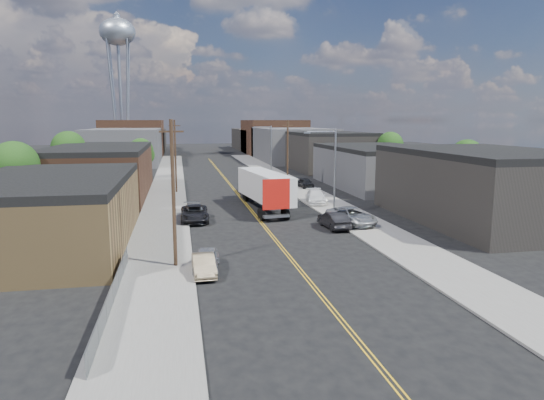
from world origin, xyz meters
name	(u,v)px	position (x,y,z in m)	size (l,w,h in m)	color
ground	(225,179)	(0.00, 60.00, 0.00)	(260.00, 260.00, 0.00)	black
centerline	(236,191)	(0.00, 45.00, 0.01)	(0.32, 120.00, 0.01)	gold
sidewalk_left	(167,193)	(-9.50, 45.00, 0.07)	(5.00, 140.00, 0.15)	slate
sidewalk_right	(301,189)	(9.50, 45.00, 0.07)	(5.00, 140.00, 0.15)	slate
warehouse_tan	(50,211)	(-18.00, 18.00, 2.80)	(12.00, 22.00, 5.60)	olive
warehouse_brown	(100,171)	(-18.00, 44.00, 3.30)	(12.00, 26.00, 6.60)	#4D2E1E
industrial_right_a	(486,186)	(21.99, 20.00, 3.55)	(14.00, 22.00, 7.10)	black
industrial_right_b	(379,166)	(22.00, 46.00, 3.05)	(14.00, 24.00, 6.10)	#3B3B3D
industrial_right_c	(328,151)	(22.00, 72.00, 3.80)	(14.00, 22.00, 7.60)	black
skyline_left_a	(125,146)	(-20.00, 95.00, 4.00)	(16.00, 30.00, 8.00)	#3B3B3D
skyline_right_a	(292,145)	(20.00, 95.00, 4.00)	(16.00, 30.00, 8.00)	#3B3B3D
skyline_left_b	(134,138)	(-20.00, 120.00, 5.00)	(16.00, 26.00, 10.00)	#4D2E1E
skyline_right_b	(273,137)	(20.00, 120.00, 5.00)	(16.00, 26.00, 10.00)	#4D2E1E
skyline_left_c	(140,140)	(-20.00, 140.00, 3.50)	(16.00, 40.00, 7.00)	black
skyline_right_c	(262,140)	(20.00, 140.00, 3.50)	(16.00, 40.00, 7.00)	black
water_tower	(118,37)	(-22.00, 110.00, 30.65)	(9.00, 9.00, 36.90)	gray
streetlight_near	(331,166)	(7.60, 25.00, 5.33)	(3.39, 0.25, 9.00)	gray
streetlight_far	(269,147)	(7.60, 60.00, 5.33)	(3.39, 0.25, 9.00)	gray
utility_pole_left_near	(173,193)	(-8.20, 10.00, 5.14)	(1.60, 0.26, 10.00)	black
utility_pole_left_far	(175,156)	(-8.20, 45.00, 5.14)	(1.60, 0.26, 10.00)	black
utility_pole_right	(288,153)	(8.20, 48.00, 5.14)	(1.60, 0.26, 10.00)	black
chainlink_fence	(113,295)	(-11.50, 3.50, 0.66)	(0.05, 16.00, 1.22)	slate
tree_left_near	(15,168)	(-23.94, 30.00, 5.18)	(4.85, 4.76, 7.91)	black
tree_left_mid	(69,150)	(-23.94, 55.00, 5.48)	(5.10, 5.04, 8.37)	black
tree_left_far	(141,152)	(-13.94, 62.00, 4.57)	(4.35, 4.20, 6.97)	black
tree_right_near	(467,159)	(30.06, 36.00, 4.87)	(4.60, 4.48, 7.44)	black
tree_right_far	(390,147)	(30.06, 60.00, 5.18)	(4.85, 4.76, 7.91)	black
semi_truck	(262,187)	(1.50, 31.39, 2.44)	(4.39, 16.63, 4.28)	#BCBCBC
car_left_a	(206,259)	(-6.17, 9.08, 0.70)	(1.66, 4.13, 1.41)	#B8BBBE
car_left_b	(204,265)	(-6.40, 8.00, 0.66)	(1.40, 4.03, 1.33)	#897759
car_left_c	(195,214)	(-6.40, 25.12, 0.81)	(2.68, 5.80, 1.61)	black
car_left_d	(195,212)	(-6.31, 26.00, 0.76)	(2.13, 5.23, 1.52)	#9C9FA0
car_right_oncoming	(334,220)	(6.20, 19.57, 0.78)	(1.64, 4.71, 1.55)	black
car_right_lot_a	(352,216)	(8.20, 20.32, 0.95)	(2.66, 5.77, 1.60)	#9FA3A4
car_right_lot_b	(316,197)	(8.20, 32.55, 0.91)	(2.13, 5.25, 1.52)	white
car_right_lot_c	(306,183)	(10.45, 45.85, 0.85)	(1.65, 4.10, 1.40)	black
car_ahead_truck	(249,187)	(1.64, 43.35, 0.76)	(2.54, 5.50, 1.53)	black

